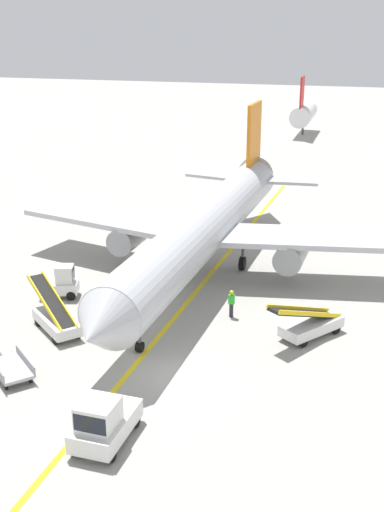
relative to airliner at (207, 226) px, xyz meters
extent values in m
plane|color=#9E9B93|center=(1.42, -13.93, -3.42)|extent=(300.00, 300.00, 0.00)
cube|color=yellow|center=(-0.02, -8.93, -3.41)|extent=(3.58, 79.95, 0.01)
cylinder|color=#B2B5BA|center=(-0.02, -0.54, 0.03)|extent=(4.53, 30.11, 3.30)
cone|color=#B2B5BA|center=(-0.69, -16.73, 0.03)|extent=(3.33, 2.53, 3.23)
cone|color=#B2B5BA|center=(0.65, 15.84, 0.43)|extent=(3.25, 2.93, 3.14)
cube|color=#B2B5BA|center=(7.52, 0.65, -0.37)|extent=(13.55, 6.52, 0.36)
cylinder|color=gray|center=(5.84, -0.28, -1.37)|extent=(2.03, 3.28, 1.90)
cube|color=#B2B5BA|center=(-7.44, 1.26, -0.37)|extent=(13.68, 7.48, 0.36)
cylinder|color=gray|center=(-5.85, 0.19, -1.37)|extent=(2.03, 3.28, 1.90)
cube|color=orange|center=(0.55, 13.44, 4.08)|extent=(0.44, 4.01, 5.20)
cube|color=#B2B5BA|center=(3.53, 12.92, 0.43)|extent=(5.39, 2.70, 0.24)
cube|color=#B2B5BA|center=(-2.46, 13.17, 0.43)|extent=(5.51, 3.10, 0.24)
cylinder|color=#4C4C51|center=(-0.49, -12.03, -1.86)|extent=(0.20, 0.20, 3.12)
cylinder|color=black|center=(-0.49, -12.03, -3.14)|extent=(0.37, 0.57, 0.56)
cylinder|color=#4C4C51|center=(2.26, 1.36, -1.86)|extent=(0.20, 0.20, 3.12)
cylinder|color=black|center=(2.26, 1.36, -2.94)|extent=(0.39, 0.97, 0.96)
cylinder|color=#4C4C51|center=(-2.14, 1.54, -1.86)|extent=(0.20, 0.20, 3.12)
cylinder|color=black|center=(-2.14, 1.54, -2.94)|extent=(0.39, 0.97, 0.96)
cube|color=black|center=(-0.60, -14.73, 0.38)|extent=(2.84, 1.11, 0.60)
cube|color=silver|center=(0.86, -19.78, -2.72)|extent=(2.02, 3.66, 0.80)
cube|color=silver|center=(0.84, -20.41, -1.77)|extent=(1.58, 1.67, 1.10)
cube|color=black|center=(0.82, -21.18, -1.77)|extent=(1.43, 0.13, 0.77)
cylinder|color=black|center=(1.63, -21.07, -3.12)|extent=(0.24, 0.61, 0.60)
cylinder|color=black|center=(0.01, -21.01, -3.12)|extent=(0.24, 0.61, 0.60)
cylinder|color=black|center=(1.72, -18.55, -3.12)|extent=(0.24, 0.61, 0.60)
cylinder|color=black|center=(0.10, -18.49, -3.12)|extent=(0.24, 0.61, 0.60)
cube|color=silver|center=(-7.95, -6.54, -2.77)|extent=(2.67, 1.93, 0.70)
cube|color=silver|center=(-7.54, -6.42, -1.87)|extent=(1.33, 1.30, 1.10)
cube|color=black|center=(-7.05, -6.28, -1.87)|extent=(0.35, 0.96, 0.77)
cylinder|color=black|center=(-7.30, -5.77, -3.12)|extent=(0.64, 0.38, 0.60)
cylinder|color=black|center=(-6.98, -6.83, -3.12)|extent=(0.64, 0.38, 0.60)
cylinder|color=black|center=(-8.91, -6.25, -3.12)|extent=(0.64, 0.38, 0.60)
cylinder|color=black|center=(-8.59, -7.31, -3.12)|extent=(0.64, 0.38, 0.60)
cube|color=silver|center=(-5.79, -11.10, -2.82)|extent=(3.85, 3.63, 0.60)
cylinder|color=black|center=(-7.21, -10.70, -3.12)|extent=(0.60, 0.56, 0.60)
cylinder|color=black|center=(-6.37, -9.75, -3.12)|extent=(0.60, 0.56, 0.60)
cylinder|color=black|center=(-5.21, -12.46, -3.12)|extent=(0.60, 0.56, 0.60)
cylinder|color=black|center=(-4.37, -11.50, -3.12)|extent=(0.60, 0.56, 0.60)
cube|color=black|center=(-6.24, -10.71, -1.87)|extent=(4.35, 3.97, 1.76)
cube|color=yellow|center=(-6.54, -11.04, -1.75)|extent=(3.83, 3.37, 1.84)
cube|color=yellow|center=(-5.95, -10.37, -1.75)|extent=(3.83, 3.37, 1.84)
cube|color=silver|center=(8.07, -7.69, -2.82)|extent=(3.46, 3.95, 0.60)
cylinder|color=black|center=(7.80, -9.14, -3.12)|extent=(0.53, 0.61, 0.60)
cylinder|color=black|center=(6.77, -8.38, -3.12)|extent=(0.53, 0.61, 0.60)
cylinder|color=black|center=(9.37, -7.00, -3.12)|extent=(0.53, 0.61, 0.60)
cylinder|color=black|center=(8.35, -6.24, -3.12)|extent=(0.53, 0.61, 0.60)
cube|color=black|center=(7.72, -8.18, -1.87)|extent=(3.69, 4.55, 1.76)
cube|color=yellow|center=(8.08, -8.44, -1.75)|extent=(3.05, 4.09, 1.84)
cube|color=yellow|center=(7.35, -7.91, -1.75)|extent=(3.05, 4.09, 1.84)
cube|color=#A5A5A8|center=(-5.68, -16.25, -2.98)|extent=(3.08, 2.99, 0.16)
cube|color=#4C4C51|center=(-7.05, -15.01, -3.00)|extent=(0.72, 0.66, 0.08)
cube|color=gray|center=(-5.18, -15.70, -2.73)|extent=(2.11, 1.93, 0.50)
cylinder|color=black|center=(-6.06, -15.10, -3.24)|extent=(0.35, 0.33, 0.36)
cylinder|color=black|center=(-5.31, -17.40, -3.24)|extent=(0.35, 0.33, 0.36)
cylinder|color=black|center=(-4.50, -16.51, -3.24)|extent=(0.35, 0.33, 0.36)
cylinder|color=#26262D|center=(3.23, -6.47, -2.99)|extent=(0.24, 0.24, 0.85)
cube|color=green|center=(3.23, -6.47, -2.29)|extent=(0.36, 0.22, 0.56)
sphere|color=#9E7051|center=(3.23, -6.47, -1.90)|extent=(0.20, 0.20, 0.20)
sphere|color=yellow|center=(3.23, -6.47, -1.84)|extent=(0.24, 0.24, 0.24)
cone|color=orange|center=(-4.00, 5.26, -3.20)|extent=(0.36, 0.36, 0.44)
cylinder|color=silver|center=(-0.69, 59.86, -0.32)|extent=(3.00, 10.00, 3.00)
cylinder|color=#3F3F3F|center=(-0.69, 59.86, -2.62)|extent=(0.30, 0.30, 1.60)
cube|color=red|center=(-0.69, 56.36, 3.18)|extent=(0.24, 3.20, 4.40)
camera|label=1|loc=(10.81, -41.52, 13.37)|focal=46.50mm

